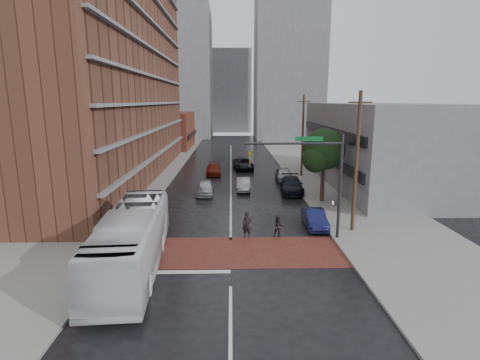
{
  "coord_description": "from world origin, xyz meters",
  "views": [
    {
      "loc": [
        0.07,
        -21.56,
        9.32
      ],
      "look_at": [
        0.71,
        5.77,
        3.5
      ],
      "focal_mm": 28.0,
      "sensor_mm": 36.0,
      "label": 1
    }
  ],
  "objects_px": {
    "car_travel_c": "(214,169)",
    "car_travel_a": "(205,187)",
    "transit_bus": "(132,240)",
    "pedestrian_a": "(247,225)",
    "suv_travel": "(243,164)",
    "car_parked_far": "(284,174)",
    "car_parked_mid": "(292,185)",
    "car_parked_near": "(315,218)",
    "pedestrian_b": "(278,227)",
    "car_travel_b": "(243,184)"
  },
  "relations": [
    {
      "from": "car_travel_c",
      "to": "car_travel_a",
      "type": "bearing_deg",
      "value": -93.79
    },
    {
      "from": "transit_bus",
      "to": "pedestrian_a",
      "type": "distance_m",
      "value": 8.17
    },
    {
      "from": "car_travel_c",
      "to": "suv_travel",
      "type": "distance_m",
      "value": 5.34
    },
    {
      "from": "car_travel_c",
      "to": "car_parked_far",
      "type": "distance_m",
      "value": 9.42
    },
    {
      "from": "car_travel_c",
      "to": "transit_bus",
      "type": "bearing_deg",
      "value": -98.53
    },
    {
      "from": "car_travel_a",
      "to": "car_parked_mid",
      "type": "height_order",
      "value": "car_parked_mid"
    },
    {
      "from": "transit_bus",
      "to": "pedestrian_a",
      "type": "xyz_separation_m",
      "value": [
        6.64,
        4.7,
        -0.79
      ]
    },
    {
      "from": "suv_travel",
      "to": "car_parked_near",
      "type": "relative_size",
      "value": 1.33
    },
    {
      "from": "pedestrian_a",
      "to": "car_parked_far",
      "type": "height_order",
      "value": "pedestrian_a"
    },
    {
      "from": "pedestrian_a",
      "to": "pedestrian_b",
      "type": "xyz_separation_m",
      "value": [
        2.15,
        0.0,
        -0.15
      ]
    },
    {
      "from": "car_travel_a",
      "to": "car_parked_far",
      "type": "distance_m",
      "value": 10.89
    },
    {
      "from": "transit_bus",
      "to": "car_travel_c",
      "type": "distance_m",
      "value": 27.68
    },
    {
      "from": "transit_bus",
      "to": "car_parked_near",
      "type": "relative_size",
      "value": 3.0
    },
    {
      "from": "pedestrian_a",
      "to": "car_parked_near",
      "type": "relative_size",
      "value": 0.45
    },
    {
      "from": "car_parked_near",
      "to": "car_parked_mid",
      "type": "relative_size",
      "value": 0.75
    },
    {
      "from": "car_travel_c",
      "to": "pedestrian_b",
      "type": "bearing_deg",
      "value": -78.11
    },
    {
      "from": "car_travel_a",
      "to": "transit_bus",
      "type": "bearing_deg",
      "value": -100.31
    },
    {
      "from": "transit_bus",
      "to": "pedestrian_a",
      "type": "relative_size",
      "value": 6.67
    },
    {
      "from": "suv_travel",
      "to": "car_travel_a",
      "type": "bearing_deg",
      "value": -112.79
    },
    {
      "from": "pedestrian_a",
      "to": "car_travel_a",
      "type": "xyz_separation_m",
      "value": [
        -3.74,
        12.24,
        -0.18
      ]
    },
    {
      "from": "car_travel_c",
      "to": "car_parked_near",
      "type": "height_order",
      "value": "car_travel_c"
    },
    {
      "from": "car_parked_mid",
      "to": "car_parked_near",
      "type": "bearing_deg",
      "value": -85.62
    },
    {
      "from": "car_travel_b",
      "to": "car_travel_c",
      "type": "bearing_deg",
      "value": 112.54
    },
    {
      "from": "car_travel_b",
      "to": "car_parked_near",
      "type": "distance_m",
      "value": 12.85
    },
    {
      "from": "pedestrian_a",
      "to": "car_travel_c",
      "type": "bearing_deg",
      "value": 115.89
    },
    {
      "from": "transit_bus",
      "to": "car_travel_b",
      "type": "xyz_separation_m",
      "value": [
        6.83,
        18.61,
        -1.04
      ]
    },
    {
      "from": "car_travel_b",
      "to": "suv_travel",
      "type": "distance_m",
      "value": 12.49
    },
    {
      "from": "car_travel_b",
      "to": "car_parked_mid",
      "type": "distance_m",
      "value": 5.07
    },
    {
      "from": "car_travel_a",
      "to": "car_travel_b",
      "type": "height_order",
      "value": "car_travel_a"
    },
    {
      "from": "car_travel_a",
      "to": "car_travel_c",
      "type": "distance_m",
      "value": 10.54
    },
    {
      "from": "car_travel_a",
      "to": "car_travel_c",
      "type": "height_order",
      "value": "car_travel_a"
    },
    {
      "from": "transit_bus",
      "to": "car_travel_c",
      "type": "relative_size",
      "value": 2.6
    },
    {
      "from": "pedestrian_a",
      "to": "car_parked_mid",
      "type": "distance_m",
      "value": 13.9
    },
    {
      "from": "car_parked_near",
      "to": "car_parked_far",
      "type": "bearing_deg",
      "value": 91.12
    },
    {
      "from": "transit_bus",
      "to": "car_parked_mid",
      "type": "xyz_separation_m",
      "value": [
        11.8,
        17.6,
        -0.92
      ]
    },
    {
      "from": "car_travel_a",
      "to": "car_parked_near",
      "type": "distance_m",
      "value": 13.51
    },
    {
      "from": "car_parked_far",
      "to": "car_travel_a",
      "type": "bearing_deg",
      "value": -142.91
    },
    {
      "from": "car_travel_c",
      "to": "car_parked_mid",
      "type": "height_order",
      "value": "car_parked_mid"
    },
    {
      "from": "car_travel_b",
      "to": "car_parked_near",
      "type": "xyz_separation_m",
      "value": [
        4.97,
        -11.85,
        0.01
      ]
    },
    {
      "from": "car_travel_b",
      "to": "suv_travel",
      "type": "bearing_deg",
      "value": 88.99
    },
    {
      "from": "car_travel_c",
      "to": "car_parked_near",
      "type": "relative_size",
      "value": 1.15
    },
    {
      "from": "car_travel_a",
      "to": "suv_travel",
      "type": "distance_m",
      "value": 14.8
    },
    {
      "from": "pedestrian_b",
      "to": "car_travel_a",
      "type": "distance_m",
      "value": 13.58
    },
    {
      "from": "transit_bus",
      "to": "car_parked_near",
      "type": "xyz_separation_m",
      "value": [
        11.8,
        6.76,
        -1.03
      ]
    },
    {
      "from": "pedestrian_b",
      "to": "car_parked_near",
      "type": "distance_m",
      "value": 3.65
    },
    {
      "from": "pedestrian_a",
      "to": "suv_travel",
      "type": "relative_size",
      "value": 0.34
    },
    {
      "from": "car_travel_b",
      "to": "pedestrian_b",
      "type": "bearing_deg",
      "value": -81.21
    },
    {
      "from": "car_travel_a",
      "to": "car_parked_near",
      "type": "relative_size",
      "value": 1.06
    },
    {
      "from": "car_parked_far",
      "to": "suv_travel",
      "type": "bearing_deg",
      "value": 121.47
    },
    {
      "from": "transit_bus",
      "to": "car_parked_far",
      "type": "distance_m",
      "value": 26.11
    }
  ]
}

